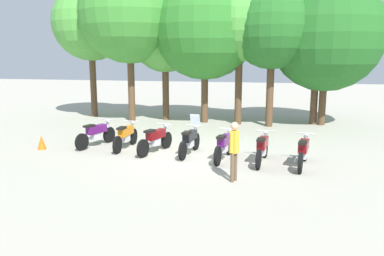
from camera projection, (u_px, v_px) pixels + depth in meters
name	position (u px, v px, depth m)	size (l,w,h in m)	color
ground_plane	(189.00, 155.00, 13.73)	(80.00, 80.00, 0.00)	#ADA899
motorcycle_0	(96.00, 133.00, 15.08)	(0.82, 2.14, 0.99)	black
motorcycle_1	(126.00, 136.00, 14.68)	(0.62, 2.19, 0.99)	black
motorcycle_2	(156.00, 139.00, 14.07)	(0.82, 2.14, 0.99)	black
motorcycle_3	(190.00, 140.00, 13.80)	(0.62, 2.19, 1.37)	black
motorcycle_4	(224.00, 145.00, 13.10)	(0.65, 2.19, 0.99)	black
motorcycle_5	(262.00, 148.00, 12.70)	(0.62, 2.19, 0.99)	black
motorcycle_6	(303.00, 151.00, 12.27)	(0.69, 2.18, 0.99)	black
person_0	(234.00, 147.00, 10.71)	(0.29, 0.40, 1.69)	brown
tree_0	(91.00, 23.00, 21.76)	(4.26, 4.26, 7.47)	brown
tree_1	(129.00, 13.00, 19.91)	(5.21, 5.21, 8.28)	brown
tree_2	(165.00, 39.00, 20.75)	(3.65, 3.65, 6.25)	brown
tree_3	(205.00, 26.00, 19.78)	(5.49, 5.49, 7.74)	brown
tree_4	(240.00, 22.00, 19.16)	(3.97, 3.97, 7.14)	brown
tree_5	(272.00, 28.00, 18.59)	(4.02, 4.02, 6.85)	brown
tree_6	(319.00, 22.00, 19.18)	(3.43, 3.43, 6.88)	brown
tree_7	(327.00, 35.00, 19.07)	(5.57, 5.57, 7.30)	brown
traffic_cone	(42.00, 142.00, 14.60)	(0.32, 0.32, 0.55)	orange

